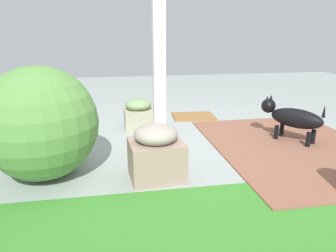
{
  "coord_description": "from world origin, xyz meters",
  "views": [
    {
      "loc": [
        0.85,
        3.39,
        1.3
      ],
      "look_at": [
        0.28,
        0.24,
        0.33
      ],
      "focal_mm": 33.98,
      "sensor_mm": 36.0,
      "label": 1
    }
  ],
  "objects_px": {
    "terracotta_pot_tall": "(39,126)",
    "dog": "(292,117)",
    "round_shrub": "(40,123)",
    "stone_planter_nearest": "(138,114)",
    "doormat": "(193,116)",
    "porch_pillar": "(159,36)",
    "stone_planter_far": "(156,153)"
  },
  "relations": [
    {
      "from": "stone_planter_far",
      "to": "dog",
      "type": "relative_size",
      "value": 0.72
    },
    {
      "from": "porch_pillar",
      "to": "stone_planter_nearest",
      "type": "distance_m",
      "value": 1.3
    },
    {
      "from": "porch_pillar",
      "to": "dog",
      "type": "distance_m",
      "value": 1.84
    },
    {
      "from": "terracotta_pot_tall",
      "to": "doormat",
      "type": "xyz_separation_m",
      "value": [
        -2.09,
        -0.87,
        -0.22
      ]
    },
    {
      "from": "doormat",
      "to": "porch_pillar",
      "type": "bearing_deg",
      "value": 58.76
    },
    {
      "from": "terracotta_pot_tall",
      "to": "dog",
      "type": "relative_size",
      "value": 0.92
    },
    {
      "from": "doormat",
      "to": "dog",
      "type": "bearing_deg",
      "value": 123.89
    },
    {
      "from": "terracotta_pot_tall",
      "to": "dog",
      "type": "distance_m",
      "value": 2.99
    },
    {
      "from": "terracotta_pot_tall",
      "to": "stone_planter_far",
      "type": "bearing_deg",
      "value": 137.63
    },
    {
      "from": "stone_planter_nearest",
      "to": "dog",
      "type": "distance_m",
      "value": 1.96
    },
    {
      "from": "dog",
      "to": "doormat",
      "type": "xyz_separation_m",
      "value": [
        0.87,
        -1.29,
        -0.29
      ]
    },
    {
      "from": "stone_planter_nearest",
      "to": "terracotta_pot_tall",
      "type": "height_order",
      "value": "terracotta_pot_tall"
    },
    {
      "from": "porch_pillar",
      "to": "dog",
      "type": "relative_size",
      "value": 3.55
    },
    {
      "from": "stone_planter_nearest",
      "to": "round_shrub",
      "type": "xyz_separation_m",
      "value": [
        0.98,
        1.36,
        0.31
      ]
    },
    {
      "from": "porch_pillar",
      "to": "stone_planter_far",
      "type": "relative_size",
      "value": 4.91
    },
    {
      "from": "stone_planter_far",
      "to": "dog",
      "type": "xyz_separation_m",
      "value": [
        -1.73,
        -0.69,
        0.06
      ]
    },
    {
      "from": "porch_pillar",
      "to": "doormat",
      "type": "relative_size",
      "value": 3.95
    },
    {
      "from": "porch_pillar",
      "to": "dog",
      "type": "height_order",
      "value": "porch_pillar"
    },
    {
      "from": "round_shrub",
      "to": "terracotta_pot_tall",
      "type": "height_order",
      "value": "round_shrub"
    },
    {
      "from": "round_shrub",
      "to": "doormat",
      "type": "distance_m",
      "value": 2.63
    },
    {
      "from": "dog",
      "to": "round_shrub",
      "type": "bearing_deg",
      "value": 10.06
    },
    {
      "from": "terracotta_pot_tall",
      "to": "dog",
      "type": "xyz_separation_m",
      "value": [
        -2.96,
        0.42,
        0.08
      ]
    },
    {
      "from": "porch_pillar",
      "to": "round_shrub",
      "type": "relative_size",
      "value": 2.44
    },
    {
      "from": "round_shrub",
      "to": "porch_pillar",
      "type": "bearing_deg",
      "value": -152.44
    },
    {
      "from": "stone_planter_nearest",
      "to": "terracotta_pot_tall",
      "type": "distance_m",
      "value": 1.28
    },
    {
      "from": "stone_planter_nearest",
      "to": "terracotta_pot_tall",
      "type": "bearing_deg",
      "value": 20.53
    },
    {
      "from": "terracotta_pot_tall",
      "to": "porch_pillar",
      "type": "bearing_deg",
      "value": 167.54
    },
    {
      "from": "round_shrub",
      "to": "dog",
      "type": "distance_m",
      "value": 2.79
    },
    {
      "from": "round_shrub",
      "to": "stone_planter_nearest",
      "type": "bearing_deg",
      "value": -125.83
    },
    {
      "from": "stone_planter_nearest",
      "to": "dog",
      "type": "relative_size",
      "value": 0.59
    },
    {
      "from": "stone_planter_far",
      "to": "round_shrub",
      "type": "xyz_separation_m",
      "value": [
        1.0,
        -0.21,
        0.27
      ]
    },
    {
      "from": "porch_pillar",
      "to": "doormat",
      "type": "xyz_separation_m",
      "value": [
        -0.71,
        -1.17,
        -1.23
      ]
    }
  ]
}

